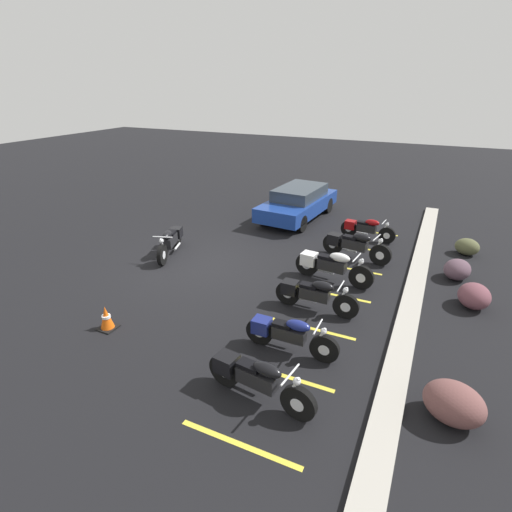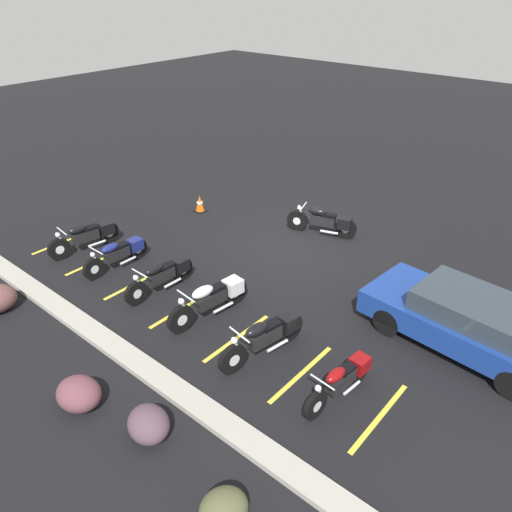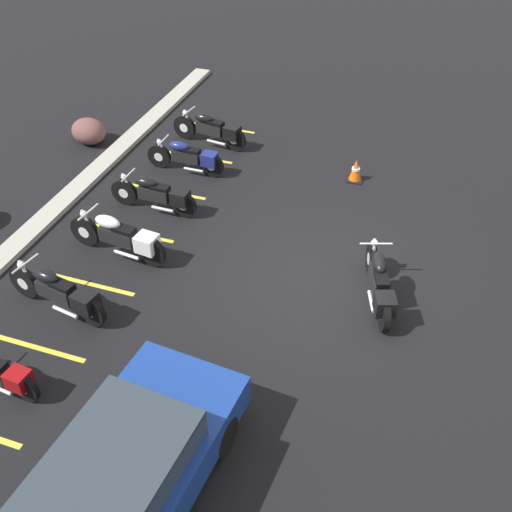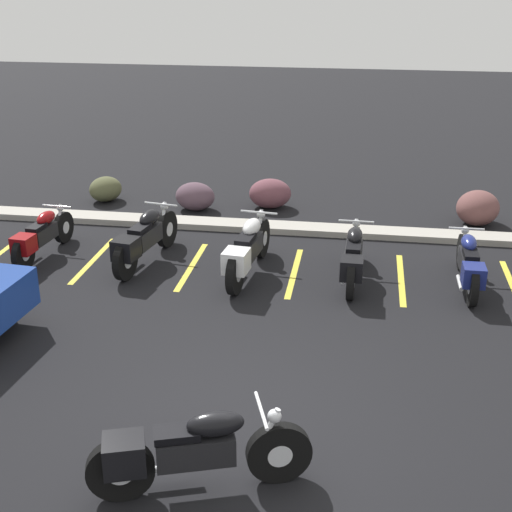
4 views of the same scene
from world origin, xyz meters
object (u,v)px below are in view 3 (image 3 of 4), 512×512
at_px(parked_bike_2, 121,237).
at_px(parked_bike_5, 212,129).
at_px(parked_bike_1, 60,292).
at_px(landscape_rock_2, 89,131).
at_px(car_blue, 117,485).
at_px(traffic_cone, 356,171).
at_px(parked_bike_3, 157,194).
at_px(parked_bike_4, 189,157).
at_px(motorcycle_black_featured, 379,283).

xyz_separation_m(parked_bike_2, parked_bike_5, (5.04, 0.06, -0.02)).
relative_size(parked_bike_1, parked_bike_2, 0.98).
xyz_separation_m(parked_bike_1, landscape_rock_2, (5.91, 3.01, -0.13)).
relative_size(car_blue, traffic_cone, 7.79).
relative_size(parked_bike_3, car_blue, 0.48).
xyz_separation_m(parked_bike_1, parked_bike_2, (1.83, -0.24, 0.01)).
bearing_deg(parked_bike_4, car_blue, 108.21).
height_order(parked_bike_2, traffic_cone, parked_bike_2).
bearing_deg(car_blue, parked_bike_5, 20.36).
bearing_deg(car_blue, traffic_cone, -2.48).
bearing_deg(parked_bike_2, motorcycle_black_featured, -170.25).
xyz_separation_m(parked_bike_3, traffic_cone, (2.78, -3.97, -0.18)).
relative_size(parked_bike_1, traffic_cone, 3.92).
bearing_deg(parked_bike_5, parked_bike_4, 96.96).
bearing_deg(parked_bike_5, traffic_cone, 179.87).
bearing_deg(motorcycle_black_featured, parked_bike_2, 74.71).
distance_m(parked_bike_4, parked_bike_5, 1.51).
relative_size(parked_bike_3, parked_bike_5, 0.97).
relative_size(parked_bike_2, parked_bike_5, 1.06).
bearing_deg(car_blue, motorcycle_black_featured, -20.55).
bearing_deg(car_blue, parked_bike_1, 48.34).
bearing_deg(landscape_rock_2, parked_bike_1, -153.01).
distance_m(car_blue, landscape_rock_2, 10.81).
bearing_deg(parked_bike_3, parked_bike_5, -88.76).
bearing_deg(parked_bike_5, car_blue, 113.07).
bearing_deg(parked_bike_5, motorcycle_black_featured, 145.61).
xyz_separation_m(parked_bike_4, landscape_rock_2, (0.55, 3.18, -0.09)).
height_order(parked_bike_3, parked_bike_5, parked_bike_5).
height_order(parked_bike_3, car_blue, car_blue).
height_order(parked_bike_4, traffic_cone, parked_bike_4).
bearing_deg(parked_bike_4, parked_bike_3, 90.96).
height_order(parked_bike_1, traffic_cone, parked_bike_1).
bearing_deg(car_blue, parked_bike_4, 23.06).
distance_m(motorcycle_black_featured, parked_bike_4, 6.18).
relative_size(motorcycle_black_featured, parked_bike_2, 0.93).
distance_m(parked_bike_4, car_blue, 8.91).
height_order(motorcycle_black_featured, parked_bike_1, parked_bike_1).
distance_m(motorcycle_black_featured, parked_bike_2, 5.21).
bearing_deg(parked_bike_1, motorcycle_black_featured, -148.85).
height_order(parked_bike_1, parked_bike_3, parked_bike_1).
bearing_deg(parked_bike_3, parked_bike_1, 87.86).
distance_m(parked_bike_5, car_blue, 10.36).
height_order(parked_bike_4, car_blue, car_blue).
distance_m(motorcycle_black_featured, landscape_rock_2, 9.25).
distance_m(parked_bike_2, car_blue, 5.64).
bearing_deg(parked_bike_3, motorcycle_black_featured, 165.94).
bearing_deg(traffic_cone, parked_bike_4, 103.64).
relative_size(parked_bike_2, car_blue, 0.52).
xyz_separation_m(parked_bike_3, car_blue, (-6.66, -2.75, 0.24)).
height_order(parked_bike_1, landscape_rock_2, parked_bike_1).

